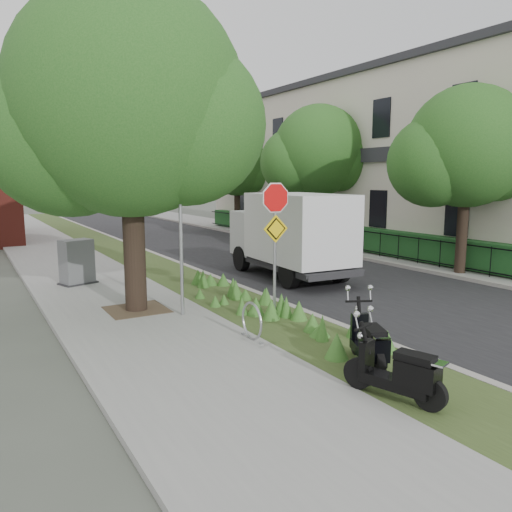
{
  "coord_description": "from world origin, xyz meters",
  "views": [
    {
      "loc": [
        -7.49,
        -8.91,
        3.3
      ],
      "look_at": [
        -0.99,
        2.15,
        1.3
      ],
      "focal_mm": 35.0,
      "sensor_mm": 36.0,
      "label": 1
    }
  ],
  "objects_px": {
    "scooter_far": "(370,348)",
    "box_truck": "(291,231)",
    "scooter_near": "(404,378)",
    "sign_assembly": "(275,222)",
    "utility_cabinet": "(77,263)"
  },
  "relations": [
    {
      "from": "scooter_far",
      "to": "box_truck",
      "type": "relative_size",
      "value": 0.28
    },
    {
      "from": "scooter_far",
      "to": "box_truck",
      "type": "xyz_separation_m",
      "value": [
        3.66,
        7.68,
        1.06
      ]
    },
    {
      "from": "scooter_near",
      "to": "box_truck",
      "type": "distance_m",
      "value": 9.81
    },
    {
      "from": "sign_assembly",
      "to": "box_truck",
      "type": "relative_size",
      "value": 0.59
    },
    {
      "from": "sign_assembly",
      "to": "utility_cabinet",
      "type": "xyz_separation_m",
      "value": [
        -3.22,
        6.12,
        -1.56
      ]
    },
    {
      "from": "scooter_near",
      "to": "scooter_far",
      "type": "distance_m",
      "value": 1.25
    },
    {
      "from": "scooter_far",
      "to": "utility_cabinet",
      "type": "xyz_separation_m",
      "value": [
        -2.82,
        9.71,
        0.27
      ]
    },
    {
      "from": "utility_cabinet",
      "to": "scooter_near",
      "type": "bearing_deg",
      "value": -77.69
    },
    {
      "from": "scooter_far",
      "to": "utility_cabinet",
      "type": "height_order",
      "value": "utility_cabinet"
    },
    {
      "from": "sign_assembly",
      "to": "utility_cabinet",
      "type": "height_order",
      "value": "sign_assembly"
    },
    {
      "from": "sign_assembly",
      "to": "scooter_far",
      "type": "bearing_deg",
      "value": -96.45
    },
    {
      "from": "scooter_near",
      "to": "scooter_far",
      "type": "height_order",
      "value": "scooter_far"
    },
    {
      "from": "sign_assembly",
      "to": "scooter_far",
      "type": "relative_size",
      "value": 2.1
    },
    {
      "from": "scooter_far",
      "to": "box_truck",
      "type": "height_order",
      "value": "box_truck"
    },
    {
      "from": "sign_assembly",
      "to": "scooter_far",
      "type": "distance_m",
      "value": 4.04
    }
  ]
}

